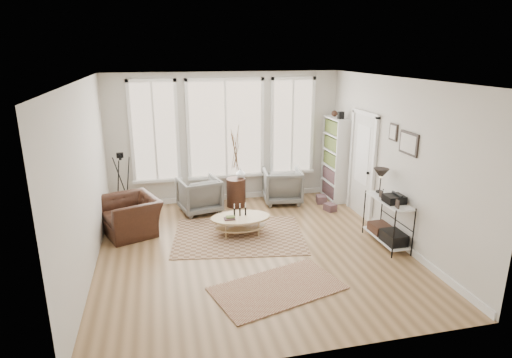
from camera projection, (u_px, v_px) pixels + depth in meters
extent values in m
plane|color=#9D774E|center=(253.00, 250.00, 7.45)|extent=(5.50, 5.50, 0.00)
plane|color=white|center=(252.00, 80.00, 6.62)|extent=(5.50, 5.50, 0.00)
cube|color=beige|center=(226.00, 138.00, 9.60)|extent=(5.20, 0.04, 2.90)
cube|color=beige|center=(310.00, 238.00, 4.47)|extent=(5.20, 0.04, 2.90)
cube|color=beige|center=(85.00, 180.00, 6.47)|extent=(0.04, 5.50, 2.90)
cube|color=beige|center=(395.00, 161.00, 7.60)|extent=(0.04, 5.50, 2.90)
cube|color=white|center=(227.00, 196.00, 9.99)|extent=(5.10, 0.04, 0.12)
cube|color=white|center=(387.00, 233.00, 8.00)|extent=(0.03, 5.40, 0.12)
cube|color=tan|center=(226.00, 129.00, 9.52)|extent=(1.60, 0.03, 2.10)
cube|color=tan|center=(154.00, 132.00, 9.19)|extent=(0.90, 0.03, 2.10)
cube|color=tan|center=(292.00, 127.00, 9.86)|extent=(0.90, 0.03, 2.10)
cube|color=white|center=(226.00, 129.00, 9.50)|extent=(1.74, 0.06, 2.24)
cube|color=white|center=(154.00, 132.00, 9.17)|extent=(1.04, 0.06, 2.24)
cube|color=white|center=(292.00, 127.00, 9.84)|extent=(1.04, 0.06, 2.24)
cube|color=white|center=(227.00, 176.00, 9.80)|extent=(4.10, 0.12, 0.06)
cube|color=silver|center=(362.00, 166.00, 8.78)|extent=(0.04, 0.88, 2.10)
cube|color=white|center=(362.00, 155.00, 8.70)|extent=(0.01, 0.55, 1.20)
cube|color=white|center=(373.00, 173.00, 8.32)|extent=(0.06, 0.08, 2.18)
cube|color=white|center=(351.00, 161.00, 9.23)|extent=(0.06, 0.08, 2.18)
cube|color=white|center=(366.00, 113.00, 8.46)|extent=(0.06, 1.06, 0.08)
sphere|color=black|center=(368.00, 173.00, 8.48)|extent=(0.06, 0.06, 0.06)
cube|color=white|center=(342.00, 163.00, 9.40)|extent=(0.30, 0.03, 1.90)
cube|color=white|center=(328.00, 155.00, 10.16)|extent=(0.30, 0.03, 1.90)
cube|color=white|center=(341.00, 159.00, 9.81)|extent=(0.02, 0.85, 1.90)
cube|color=white|center=(335.00, 159.00, 9.78)|extent=(0.30, 0.81, 1.90)
cube|color=brown|center=(335.00, 159.00, 9.78)|extent=(0.24, 0.75, 1.76)
cube|color=black|center=(341.00, 115.00, 9.30)|extent=(0.12, 0.10, 0.16)
sphere|color=#381D13|center=(334.00, 114.00, 9.63)|extent=(0.14, 0.14, 0.14)
cube|color=white|center=(386.00, 237.00, 7.65)|extent=(0.37, 1.07, 0.03)
cube|color=white|center=(389.00, 201.00, 7.45)|extent=(0.37, 1.07, 0.02)
cylinder|color=black|center=(394.00, 235.00, 7.03)|extent=(0.02, 0.02, 0.85)
cylinder|color=black|center=(413.00, 233.00, 7.11)|extent=(0.02, 0.02, 0.85)
cylinder|color=black|center=(364.00, 212.00, 8.02)|extent=(0.02, 0.02, 0.85)
cylinder|color=black|center=(382.00, 210.00, 8.10)|extent=(0.02, 0.02, 0.85)
cylinder|color=black|center=(380.00, 192.00, 7.76)|extent=(0.14, 0.14, 0.02)
cylinder|color=black|center=(380.00, 184.00, 7.72)|extent=(0.02, 0.02, 0.30)
cone|color=black|center=(381.00, 174.00, 7.66)|extent=(0.28, 0.28, 0.18)
cube|color=black|center=(394.00, 199.00, 7.29)|extent=(0.32, 0.30, 0.13)
cube|color=black|center=(394.00, 238.00, 7.39)|extent=(0.32, 0.45, 0.20)
cube|color=#381D13|center=(380.00, 228.00, 7.83)|extent=(0.32, 0.40, 0.16)
cube|color=black|center=(397.00, 204.00, 7.01)|extent=(0.02, 0.10, 0.14)
cube|color=black|center=(381.00, 194.00, 7.52)|extent=(0.02, 0.10, 0.12)
cube|color=black|center=(409.00, 143.00, 7.10)|extent=(0.03, 0.52, 0.38)
cube|color=white|center=(408.00, 143.00, 7.10)|extent=(0.01, 0.44, 0.30)
cube|color=black|center=(394.00, 132.00, 7.54)|extent=(0.03, 0.24, 0.30)
cube|color=white|center=(393.00, 132.00, 7.54)|extent=(0.01, 0.18, 0.24)
cube|color=brown|center=(239.00, 236.00, 8.01)|extent=(2.64, 2.14, 0.01)
cube|color=brown|center=(278.00, 288.00, 6.22)|extent=(2.07, 1.51, 0.01)
ellipsoid|color=tan|center=(241.00, 226.00, 8.05)|extent=(0.96, 0.61, 0.03)
ellipsoid|color=tan|center=(240.00, 217.00, 8.00)|extent=(1.12, 0.71, 0.04)
cylinder|color=tan|center=(226.00, 231.00, 7.81)|extent=(0.03, 0.03, 0.32)
cylinder|color=tan|center=(259.00, 228.00, 7.95)|extent=(0.03, 0.03, 0.32)
cylinder|color=tan|center=(223.00, 224.00, 8.14)|extent=(0.03, 0.03, 0.32)
cylinder|color=tan|center=(254.00, 221.00, 8.28)|extent=(0.03, 0.03, 0.32)
cylinder|color=black|center=(234.00, 212.00, 7.99)|extent=(0.03, 0.03, 0.16)
cylinder|color=black|center=(240.00, 212.00, 8.01)|extent=(0.03, 0.03, 0.16)
cylinder|color=black|center=(246.00, 211.00, 8.03)|extent=(0.03, 0.03, 0.16)
cube|color=#224724|center=(230.00, 218.00, 7.86)|extent=(0.19, 0.14, 0.05)
imported|color=slate|center=(199.00, 195.00, 9.11)|extent=(0.97, 0.99, 0.75)
imported|color=slate|center=(282.00, 186.00, 9.70)|extent=(0.94, 0.96, 0.78)
cylinder|color=#381D13|center=(236.00, 192.00, 9.47)|extent=(0.42, 0.42, 0.63)
imported|color=silver|center=(241.00, 173.00, 9.41)|extent=(0.26, 0.26, 0.22)
imported|color=#381D13|center=(131.00, 216.00, 8.06)|extent=(1.34, 1.26, 0.69)
cylinder|color=black|center=(120.00, 159.00, 8.57)|extent=(0.06, 0.06, 0.06)
cube|color=black|center=(120.00, 155.00, 8.55)|extent=(0.14, 0.11, 0.10)
cylinder|color=black|center=(120.00, 156.00, 8.48)|extent=(0.06, 0.08, 0.06)
cube|color=brown|center=(321.00, 199.00, 9.72)|extent=(0.26, 0.30, 0.17)
cube|color=brown|center=(330.00, 207.00, 9.24)|extent=(0.26, 0.29, 0.16)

